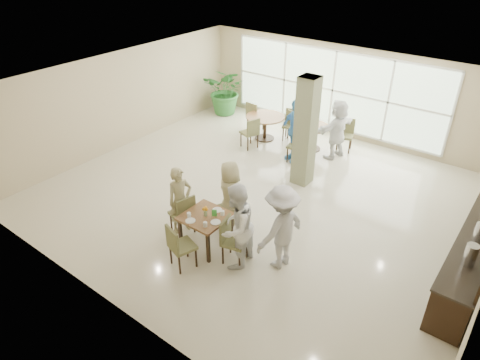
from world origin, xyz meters
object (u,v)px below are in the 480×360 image
Objects in this scene: teen_far at (230,194)px; adult_b at (337,129)px; main_table at (206,220)px; teen_left at (180,200)px; round_table_left at (265,121)px; teen_standing at (281,228)px; adult_standing at (305,106)px; adult_a at (295,131)px; potted_plant at (227,91)px; buffet_counter at (480,240)px; round_table_right at (312,132)px; teen_right at (236,227)px.

teen_far is 4.40m from adult_b.
teen_left reaches higher than main_table.
round_table_left is 0.67× the size of teen_standing.
adult_a is at bearing 130.23° from adult_standing.
potted_plant is at bearing 48.63° from teen_left.
buffet_counter is (6.56, -2.29, -0.04)m from round_table_left.
teen_standing is (5.78, -5.58, 0.05)m from potted_plant.
teen_standing is (-3.05, -2.35, 0.33)m from buffet_counter.
teen_far is 0.88× the size of teen_standing.
round_table_right is 0.60× the size of potted_plant.
buffet_counter is 4.70m from teen_right.
adult_b is (0.30, 5.27, 0.21)m from main_table.
buffet_counter is 2.82× the size of potted_plant.
adult_b is at bearing 149.64° from buffet_counter.
round_table_right is at bearing -174.07° from teen_right.
adult_b is at bearing 86.79° from main_table.
adult_standing reaches higher than adult_b.
main_table is 1.59m from teen_standing.
teen_far reaches higher than round_table_left.
buffet_counter is at bearing -45.17° from teen_left.
adult_standing is at bearing 2.89° from potted_plant.
teen_far is at bearing -23.25° from teen_left.
potted_plant is 8.03m from teen_standing.
main_table is 0.80m from teen_left.
main_table is at bearing 11.03° from adult_b.
teen_right is at bearing -43.18° from teen_standing.
adult_standing is (-2.75, 5.73, 0.05)m from teen_standing.
teen_right is 0.85m from teen_standing.
buffet_counter is (5.05, -2.52, 0.00)m from round_table_right.
teen_left is 5.30m from adult_b.
round_table_left is at bearing 111.53° from main_table.
adult_standing is (-5.79, 3.38, 0.37)m from buffet_counter.
main_table is 0.48× the size of adult_standing.
round_table_right is at bearing 8.41° from round_table_left.
main_table is 0.52× the size of adult_b.
teen_right reaches higher than main_table.
buffet_counter is 2.67× the size of teen_standing.
teen_right reaches higher than potted_plant.
buffet_counter reaches higher than teen_standing.
teen_right is 4.65m from adult_a.
adult_standing is at bearing -169.60° from teen_right.
teen_left is at bearing 173.77° from main_table.
teen_far is (0.42, -4.40, 0.22)m from round_table_right.
teen_left is at bearing -153.29° from buffet_counter.
round_table_right is 0.56× the size of adult_a.
teen_left is 0.82× the size of adult_standing.
round_table_left is at bearing 160.72° from buffet_counter.
buffet_counter reaches higher than main_table.
teen_standing is 0.97× the size of adult_a.
round_table_right is at bearing -10.73° from potted_plant.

